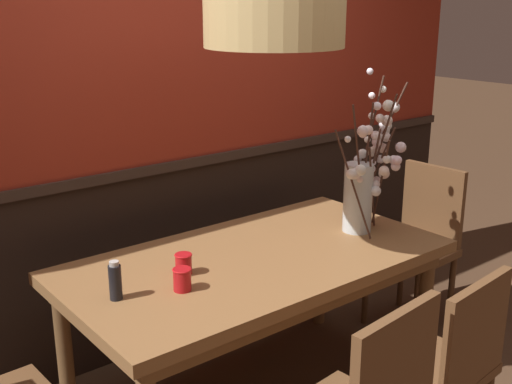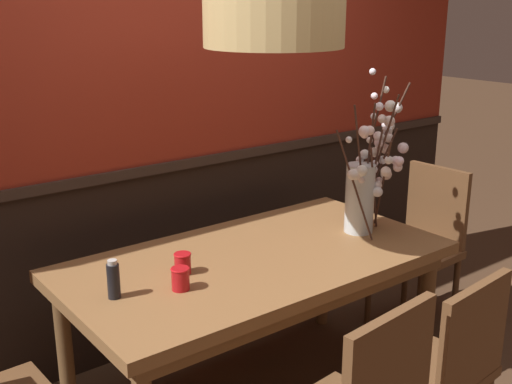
{
  "view_description": "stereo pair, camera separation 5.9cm",
  "coord_description": "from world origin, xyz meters",
  "px_view_note": "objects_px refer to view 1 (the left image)",
  "views": [
    {
      "loc": [
        -1.68,
        -2.1,
        1.87
      ],
      "look_at": [
        0.0,
        0.0,
        1.05
      ],
      "focal_mm": 44.88,
      "sensor_mm": 36.0,
      "label": 1
    },
    {
      "loc": [
        -1.64,
        -2.13,
        1.87
      ],
      "look_at": [
        0.0,
        0.0,
        1.05
      ],
      "focal_mm": 44.88,
      "sensor_mm": 36.0,
      "label": 2
    }
  ],
  "objects_px": {
    "dining_table": "(256,273)",
    "pendant_lamp": "(274,15)",
    "candle_holder_nearer_edge": "(182,279)",
    "chair_head_east_end": "(419,238)",
    "chair_far_side_right": "(193,238)",
    "vase_with_blossoms": "(365,182)",
    "candle_holder_nearer_center": "(184,264)",
    "chair_near_side_right": "(445,364)",
    "condiment_bottle": "(115,281)"
  },
  "relations": [
    {
      "from": "dining_table",
      "to": "pendant_lamp",
      "type": "relative_size",
      "value": 1.87
    },
    {
      "from": "dining_table",
      "to": "candle_holder_nearer_edge",
      "type": "bearing_deg",
      "value": -168.26
    },
    {
      "from": "chair_head_east_end",
      "to": "dining_table",
      "type": "bearing_deg",
      "value": -178.74
    },
    {
      "from": "chair_far_side_right",
      "to": "chair_head_east_end",
      "type": "xyz_separation_m",
      "value": [
        1.0,
        -0.88,
        0.02
      ]
    },
    {
      "from": "chair_far_side_right",
      "to": "pendant_lamp",
      "type": "distance_m",
      "value": 1.65
    },
    {
      "from": "vase_with_blossoms",
      "to": "candle_holder_nearer_center",
      "type": "bearing_deg",
      "value": 174.07
    },
    {
      "from": "dining_table",
      "to": "candle_holder_nearer_edge",
      "type": "relative_size",
      "value": 18.67
    },
    {
      "from": "chair_near_side_right",
      "to": "chair_head_east_end",
      "type": "distance_m",
      "value": 1.33
    },
    {
      "from": "chair_head_east_end",
      "to": "chair_far_side_right",
      "type": "bearing_deg",
      "value": 138.84
    },
    {
      "from": "chair_near_side_right",
      "to": "pendant_lamp",
      "type": "bearing_deg",
      "value": 106.79
    },
    {
      "from": "candle_holder_nearer_center",
      "to": "candle_holder_nearer_edge",
      "type": "bearing_deg",
      "value": -124.49
    },
    {
      "from": "dining_table",
      "to": "condiment_bottle",
      "type": "relative_size",
      "value": 11.05
    },
    {
      "from": "candle_holder_nearer_center",
      "to": "dining_table",
      "type": "bearing_deg",
      "value": -5.49
    },
    {
      "from": "condiment_bottle",
      "to": "vase_with_blossoms",
      "type": "bearing_deg",
      "value": -2.98
    },
    {
      "from": "chair_head_east_end",
      "to": "pendant_lamp",
      "type": "bearing_deg",
      "value": -174.44
    },
    {
      "from": "vase_with_blossoms",
      "to": "pendant_lamp",
      "type": "relative_size",
      "value": 0.84
    },
    {
      "from": "candle_holder_nearer_edge",
      "to": "pendant_lamp",
      "type": "distance_m",
      "value": 1.11
    },
    {
      "from": "chair_far_side_right",
      "to": "chair_near_side_right",
      "type": "bearing_deg",
      "value": -89.76
    },
    {
      "from": "condiment_bottle",
      "to": "chair_far_side_right",
      "type": "bearing_deg",
      "value": 43.92
    },
    {
      "from": "chair_near_side_right",
      "to": "condiment_bottle",
      "type": "distance_m",
      "value": 1.31
    },
    {
      "from": "chair_near_side_right",
      "to": "vase_with_blossoms",
      "type": "height_order",
      "value": "vase_with_blossoms"
    },
    {
      "from": "candle_holder_nearer_edge",
      "to": "pendant_lamp",
      "type": "relative_size",
      "value": 0.1
    },
    {
      "from": "chair_head_east_end",
      "to": "candle_holder_nearer_edge",
      "type": "distance_m",
      "value": 1.72
    },
    {
      "from": "candle_holder_nearer_edge",
      "to": "condiment_bottle",
      "type": "xyz_separation_m",
      "value": [
        -0.24,
        0.09,
        0.03
      ]
    },
    {
      "from": "pendant_lamp",
      "to": "candle_holder_nearer_edge",
      "type": "bearing_deg",
      "value": -179.77
    },
    {
      "from": "dining_table",
      "to": "vase_with_blossoms",
      "type": "bearing_deg",
      "value": -6.18
    },
    {
      "from": "chair_near_side_right",
      "to": "vase_with_blossoms",
      "type": "bearing_deg",
      "value": 64.05
    },
    {
      "from": "candle_holder_nearer_center",
      "to": "pendant_lamp",
      "type": "height_order",
      "value": "pendant_lamp"
    },
    {
      "from": "candle_holder_nearer_center",
      "to": "chair_far_side_right",
      "type": "bearing_deg",
      "value": 55.08
    },
    {
      "from": "chair_near_side_right",
      "to": "dining_table",
      "type": "bearing_deg",
      "value": 106.26
    },
    {
      "from": "chair_head_east_end",
      "to": "candle_holder_nearer_edge",
      "type": "height_order",
      "value": "chair_head_east_end"
    },
    {
      "from": "dining_table",
      "to": "pendant_lamp",
      "type": "distance_m",
      "value": 1.14
    },
    {
      "from": "chair_head_east_end",
      "to": "condiment_bottle",
      "type": "xyz_separation_m",
      "value": [
        -1.94,
        -0.03,
        0.3
      ]
    },
    {
      "from": "vase_with_blossoms",
      "to": "pendant_lamp",
      "type": "height_order",
      "value": "pendant_lamp"
    },
    {
      "from": "chair_head_east_end",
      "to": "condiment_bottle",
      "type": "relative_size",
      "value": 5.98
    },
    {
      "from": "chair_head_east_end",
      "to": "chair_near_side_right",
      "type": "bearing_deg",
      "value": -138.37
    },
    {
      "from": "pendant_lamp",
      "to": "chair_far_side_right",
      "type": "bearing_deg",
      "value": 77.34
    },
    {
      "from": "condiment_bottle",
      "to": "pendant_lamp",
      "type": "xyz_separation_m",
      "value": [
        0.71,
        -0.09,
        0.98
      ]
    },
    {
      "from": "dining_table",
      "to": "chair_far_side_right",
      "type": "xyz_separation_m",
      "value": [
        0.24,
        0.9,
        -0.15
      ]
    },
    {
      "from": "pendant_lamp",
      "to": "chair_near_side_right",
      "type": "bearing_deg",
      "value": -73.21
    },
    {
      "from": "dining_table",
      "to": "chair_near_side_right",
      "type": "bearing_deg",
      "value": -73.74
    },
    {
      "from": "dining_table",
      "to": "candle_holder_nearer_edge",
      "type": "height_order",
      "value": "candle_holder_nearer_edge"
    },
    {
      "from": "vase_with_blossoms",
      "to": "candle_holder_nearer_edge",
      "type": "distance_m",
      "value": 1.11
    },
    {
      "from": "candle_holder_nearer_edge",
      "to": "pendant_lamp",
      "type": "height_order",
      "value": "pendant_lamp"
    },
    {
      "from": "chair_far_side_right",
      "to": "pendant_lamp",
      "type": "bearing_deg",
      "value": -102.66
    },
    {
      "from": "chair_head_east_end",
      "to": "vase_with_blossoms",
      "type": "relative_size",
      "value": 1.2
    },
    {
      "from": "dining_table",
      "to": "candle_holder_nearer_edge",
      "type": "xyz_separation_m",
      "value": [
        -0.45,
        -0.09,
        0.13
      ]
    },
    {
      "from": "chair_far_side_right",
      "to": "candle_holder_nearer_edge",
      "type": "height_order",
      "value": "chair_far_side_right"
    },
    {
      "from": "chair_head_east_end",
      "to": "candle_holder_nearer_center",
      "type": "xyz_separation_m",
      "value": [
        -1.61,
        0.01,
        0.27
      ]
    },
    {
      "from": "chair_far_side_right",
      "to": "vase_with_blossoms",
      "type": "height_order",
      "value": "vase_with_blossoms"
    }
  ]
}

